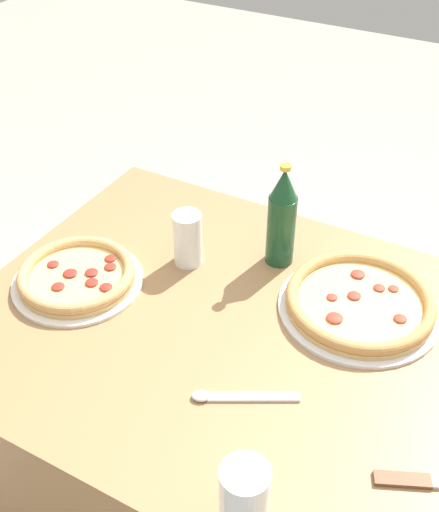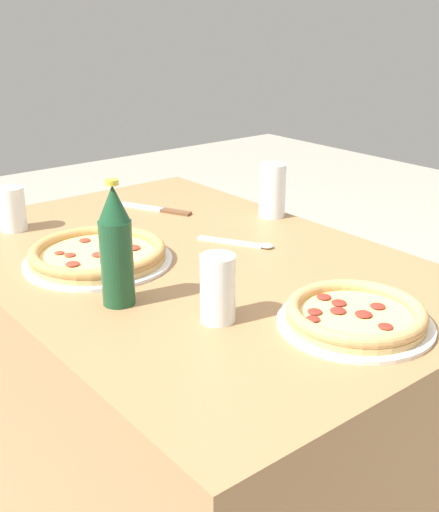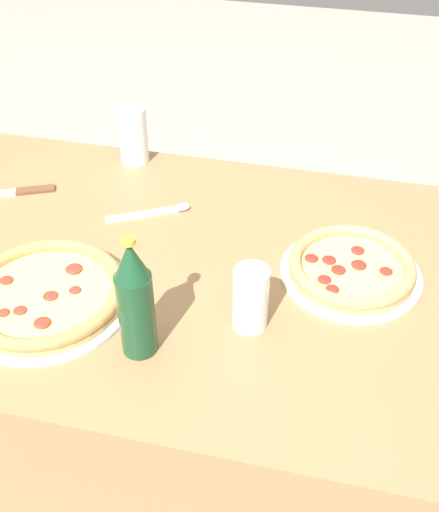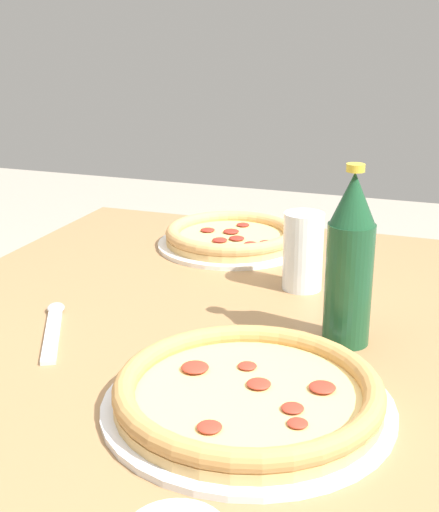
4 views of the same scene
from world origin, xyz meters
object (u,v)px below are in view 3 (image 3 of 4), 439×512
object	(u,v)px
glass_water	(133,137)
knife	(11,193)
beer_bottle	(135,300)
spoon	(157,212)
pizza_margherita	(45,294)
glass_cola	(251,300)
pizza_salami	(351,268)

from	to	relation	value
glass_water	knife	size ratio (longest dim) A/B	0.68
beer_bottle	spoon	xyz separation A→B (m)	(-0.10, 0.40, -0.11)
pizza_margherita	spoon	world-z (taller)	pizza_margherita
beer_bottle	glass_cola	bearing A→B (deg)	30.27
pizza_salami	spoon	distance (m)	0.46
knife	glass_water	bearing A→B (deg)	42.33
glass_water	knife	xyz separation A→B (m)	(-0.24, -0.22, -0.06)
pizza_salami	beer_bottle	size ratio (longest dim) A/B	1.15
pizza_margherita	beer_bottle	size ratio (longest dim) A/B	1.35
glass_water	pizza_salami	bearing A→B (deg)	-29.93
beer_bottle	knife	distance (m)	0.62
beer_bottle	pizza_margherita	bearing A→B (deg)	161.50
pizza_salami	spoon	bearing A→B (deg)	165.40
pizza_margherita	beer_bottle	xyz separation A→B (m)	(0.21, -0.07, 0.10)
glass_water	knife	distance (m)	0.33
pizza_salami	pizza_margherita	distance (m)	0.60
glass_cola	beer_bottle	size ratio (longest dim) A/B	0.52
pizza_margherita	spoon	distance (m)	0.35
pizza_margherita	glass_water	xyz separation A→B (m)	(-0.01, 0.54, 0.05)
spoon	pizza_salami	bearing A→B (deg)	-14.60
glass_cola	glass_water	size ratio (longest dim) A/B	0.88
pizza_salami	glass_cola	size ratio (longest dim) A/B	2.23
pizza_salami	glass_water	bearing A→B (deg)	150.07
spoon	pizza_margherita	bearing A→B (deg)	-109.57
pizza_salami	glass_water	distance (m)	0.66
pizza_salami	beer_bottle	xyz separation A→B (m)	(-0.35, -0.28, 0.10)
glass_water	beer_bottle	bearing A→B (deg)	-70.13
pizza_margherita	glass_cola	bearing A→B (deg)	4.68
pizza_salami	pizza_margherita	xyz separation A→B (m)	(-0.56, -0.21, 0.00)
pizza_salami	glass_water	xyz separation A→B (m)	(-0.57, 0.33, 0.05)
pizza_margherita	knife	xyz separation A→B (m)	(-0.24, 0.33, -0.02)
pizza_margherita	pizza_salami	bearing A→B (deg)	20.70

